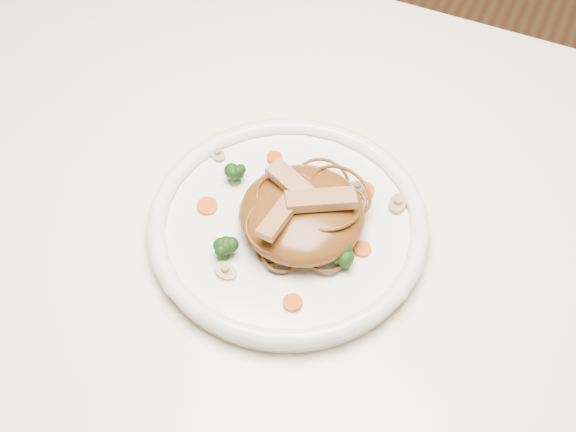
% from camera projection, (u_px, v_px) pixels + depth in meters
% --- Properties ---
extents(table, '(1.20, 0.80, 0.75)m').
position_uv_depth(table, '(304.00, 261.00, 0.93)').
color(table, white).
rests_on(table, ground).
extents(plate, '(0.35, 0.35, 0.02)m').
position_uv_depth(plate, '(288.00, 228.00, 0.82)').
color(plate, white).
rests_on(plate, table).
extents(noodle_mound, '(0.15, 0.15, 0.04)m').
position_uv_depth(noodle_mound, '(302.00, 214.00, 0.80)').
color(noodle_mound, '#5E3212').
rests_on(noodle_mound, plate).
extents(chicken_a, '(0.07, 0.06, 0.01)m').
position_uv_depth(chicken_a, '(321.00, 200.00, 0.77)').
color(chicken_a, '#AA7650').
rests_on(chicken_a, noodle_mound).
extents(chicken_b, '(0.07, 0.05, 0.01)m').
position_uv_depth(chicken_b, '(294.00, 185.00, 0.79)').
color(chicken_b, '#AA7650').
rests_on(chicken_b, noodle_mound).
extents(chicken_c, '(0.02, 0.06, 0.01)m').
position_uv_depth(chicken_c, '(279.00, 217.00, 0.76)').
color(chicken_c, '#AA7650').
rests_on(chicken_c, noodle_mound).
extents(broccoli_0, '(0.02, 0.02, 0.03)m').
position_uv_depth(broccoli_0, '(353.00, 205.00, 0.82)').
color(broccoli_0, '#15370B').
rests_on(broccoli_0, plate).
extents(broccoli_1, '(0.03, 0.03, 0.03)m').
position_uv_depth(broccoli_1, '(234.00, 174.00, 0.84)').
color(broccoli_1, '#15370B').
rests_on(broccoli_1, plate).
extents(broccoli_2, '(0.02, 0.02, 0.03)m').
position_uv_depth(broccoli_2, '(222.00, 249.00, 0.78)').
color(broccoli_2, '#15370B').
rests_on(broccoli_2, plate).
extents(broccoli_3, '(0.03, 0.03, 0.03)m').
position_uv_depth(broccoli_3, '(345.00, 255.00, 0.77)').
color(broccoli_3, '#15370B').
rests_on(broccoli_3, plate).
extents(carrot_0, '(0.02, 0.02, 0.00)m').
position_uv_depth(carrot_0, '(364.00, 191.00, 0.84)').
color(carrot_0, '#C43C07').
rests_on(carrot_0, plate).
extents(carrot_1, '(0.03, 0.03, 0.00)m').
position_uv_depth(carrot_1, '(207.00, 206.00, 0.83)').
color(carrot_1, '#C43C07').
rests_on(carrot_1, plate).
extents(carrot_2, '(0.02, 0.02, 0.00)m').
position_uv_depth(carrot_2, '(362.00, 249.00, 0.79)').
color(carrot_2, '#C43C07').
rests_on(carrot_2, plate).
extents(carrot_3, '(0.02, 0.02, 0.00)m').
position_uv_depth(carrot_3, '(274.00, 158.00, 0.87)').
color(carrot_3, '#C43C07').
rests_on(carrot_3, plate).
extents(carrot_4, '(0.02, 0.02, 0.00)m').
position_uv_depth(carrot_4, '(293.00, 303.00, 0.75)').
color(carrot_4, '#C43C07').
rests_on(carrot_4, plate).
extents(mushroom_0, '(0.03, 0.03, 0.01)m').
position_uv_depth(mushroom_0, '(226.00, 271.00, 0.78)').
color(mushroom_0, tan).
rests_on(mushroom_0, plate).
extents(mushroom_1, '(0.03, 0.03, 0.01)m').
position_uv_depth(mushroom_1, '(397.00, 204.00, 0.83)').
color(mushroom_1, tan).
rests_on(mushroom_1, plate).
extents(mushroom_2, '(0.03, 0.03, 0.01)m').
position_uv_depth(mushroom_2, '(218.00, 155.00, 0.87)').
color(mushroom_2, tan).
rests_on(mushroom_2, plate).
extents(mushroom_3, '(0.03, 0.03, 0.01)m').
position_uv_depth(mushroom_3, '(357.00, 189.00, 0.84)').
color(mushroom_3, tan).
rests_on(mushroom_3, plate).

